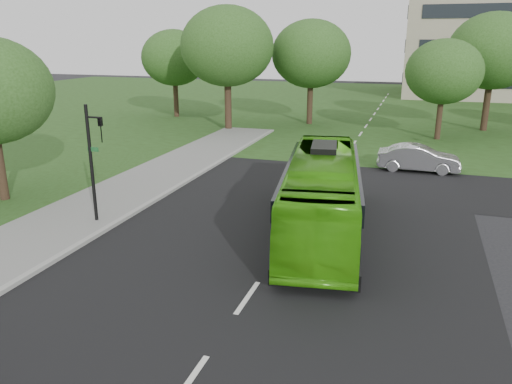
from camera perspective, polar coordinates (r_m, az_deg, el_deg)
ground at (r=16.68m, az=1.28°, el=-8.84°), size 160.00×160.00×0.00m
street_surfaces at (r=38.12m, az=10.73°, el=5.76°), size 120.00×120.00×0.15m
tree_park_a at (r=41.76m, az=-3.32°, el=16.28°), size 7.49×7.49×9.96m
tree_park_b at (r=45.15m, az=6.35°, el=15.41°), size 6.88×6.88×9.03m
tree_park_c at (r=40.12m, az=20.70°, el=12.73°), size 5.57×5.57×7.39m
tree_park_d at (r=45.59m, az=25.52°, el=14.33°), size 7.14×7.14×9.45m
tree_park_f at (r=49.90m, az=-9.34°, el=14.89°), size 6.18×6.18×8.25m
bus at (r=19.51m, az=7.51°, el=-0.24°), size 4.21×11.26×3.06m
sedan at (r=30.18m, az=18.09°, el=3.69°), size 4.59×1.66×1.51m
traffic_light at (r=20.85m, az=-18.06°, el=3.98°), size 0.78×0.21×4.89m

